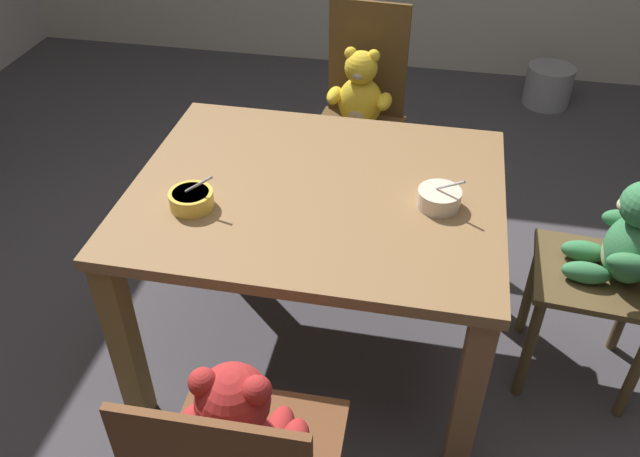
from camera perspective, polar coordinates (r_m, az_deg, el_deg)
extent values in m
cube|color=#444046|center=(2.48, -0.23, -10.31)|extent=(5.20, 5.20, 0.04)
cube|color=olive|center=(2.01, -0.28, 3.14)|extent=(1.13, 0.92, 0.04)
cube|color=olive|center=(2.11, -16.61, -9.59)|extent=(0.07, 0.07, 0.66)
cube|color=brown|center=(1.94, 12.75, -14.18)|extent=(0.07, 0.07, 0.66)
cube|color=olive|center=(2.66, -9.41, 3.05)|extent=(0.07, 0.07, 0.66)
cube|color=olive|center=(2.53, 13.12, 0.40)|extent=(0.07, 0.07, 0.66)
cube|color=brown|center=(2.25, 22.98, -3.75)|extent=(0.41, 0.39, 0.02)
cylinder|color=brown|center=(2.48, 17.84, -4.86)|extent=(0.04, 0.04, 0.44)
cylinder|color=brown|center=(2.26, 17.66, -9.94)|extent=(0.04, 0.04, 0.44)
cylinder|color=brown|center=(2.54, 25.17, -5.98)|extent=(0.04, 0.04, 0.44)
cylinder|color=brown|center=(2.33, 25.78, -11.03)|extent=(0.04, 0.04, 0.44)
ellipsoid|color=#3A824D|center=(2.19, 25.47, -1.63)|extent=(0.18, 0.20, 0.22)
ellipsoid|color=beige|center=(2.18, 24.06, -1.63)|extent=(0.07, 0.11, 0.13)
ellipsoid|color=beige|center=(2.09, 25.03, 1.85)|extent=(0.05, 0.06, 0.04)
ellipsoid|color=#3A824D|center=(2.25, 24.84, 0.71)|extent=(0.13, 0.07, 0.06)
ellipsoid|color=#3A824D|center=(2.08, 25.29, -2.78)|extent=(0.13, 0.07, 0.06)
ellipsoid|color=#3A824D|center=(2.25, 22.01, -1.85)|extent=(0.15, 0.08, 0.07)
ellipsoid|color=#3A824D|center=(2.17, 22.11, -3.58)|extent=(0.15, 0.08, 0.07)
cube|color=brown|center=(2.79, 3.10, 8.16)|extent=(0.39, 0.42, 0.02)
cube|color=brown|center=(2.84, 4.18, 14.44)|extent=(0.33, 0.04, 0.49)
cylinder|color=brown|center=(2.81, -0.84, 2.93)|extent=(0.04, 0.04, 0.44)
cylinder|color=brown|center=(2.76, 5.22, 1.93)|extent=(0.04, 0.04, 0.44)
cylinder|color=brown|center=(3.08, 0.91, 6.32)|extent=(0.04, 0.04, 0.44)
cylinder|color=brown|center=(3.03, 6.49, 5.46)|extent=(0.04, 0.04, 0.44)
ellipsoid|color=yellow|center=(2.80, 3.52, 10.93)|extent=(0.20, 0.17, 0.22)
ellipsoid|color=#C9B299|center=(2.76, 3.26, 10.27)|extent=(0.11, 0.06, 0.13)
sphere|color=yellow|center=(2.72, 3.60, 13.80)|extent=(0.13, 0.13, 0.13)
ellipsoid|color=#C9B299|center=(2.68, 3.35, 13.22)|extent=(0.06, 0.05, 0.04)
sphere|color=yellow|center=(2.72, 2.69, 14.98)|extent=(0.05, 0.05, 0.05)
sphere|color=yellow|center=(2.70, 4.69, 14.73)|extent=(0.05, 0.05, 0.05)
ellipsoid|color=yellow|center=(2.78, 1.27, 11.50)|extent=(0.07, 0.13, 0.06)
ellipsoid|color=yellow|center=(2.75, 5.61, 10.92)|extent=(0.07, 0.13, 0.06)
ellipsoid|color=yellow|center=(2.74, 1.86, 8.67)|extent=(0.08, 0.15, 0.07)
ellipsoid|color=yellow|center=(2.72, 3.98, 8.36)|extent=(0.08, 0.15, 0.07)
cylinder|color=brown|center=(1.97, -9.41, -17.88)|extent=(0.04, 0.04, 0.44)
ellipsoid|color=#AC2827|center=(1.51, -7.06, -19.03)|extent=(0.21, 0.18, 0.24)
ellipsoid|color=beige|center=(1.55, -6.43, -17.55)|extent=(0.11, 0.06, 0.14)
sphere|color=#AC2827|center=(1.37, -7.52, -14.63)|extent=(0.16, 0.16, 0.16)
ellipsoid|color=beige|center=(1.41, -6.84, -13.15)|extent=(0.06, 0.06, 0.05)
sphere|color=#AC2827|center=(1.30, -5.50, -13.81)|extent=(0.06, 0.06, 0.06)
sphere|color=#AC2827|center=(1.33, -10.16, -13.02)|extent=(0.06, 0.06, 0.06)
ellipsoid|color=#AC2827|center=(1.48, -2.28, -18.36)|extent=(0.07, 0.14, 0.07)
ellipsoid|color=#AC2827|center=(1.52, -11.27, -16.76)|extent=(0.07, 0.14, 0.07)
ellipsoid|color=#AC2827|center=(1.63, -3.59, -17.39)|extent=(0.08, 0.16, 0.07)
ellipsoid|color=#AC2827|center=(1.65, -7.60, -16.71)|extent=(0.08, 0.16, 0.07)
cylinder|color=beige|center=(1.94, 10.32, 2.61)|extent=(0.13, 0.13, 0.05)
cylinder|color=beige|center=(1.95, 10.24, 2.09)|extent=(0.07, 0.07, 0.01)
cylinder|color=beige|center=(1.93, 10.39, 3.16)|extent=(0.10, 0.10, 0.01)
cylinder|color=#BCBCC1|center=(1.90, 11.25, 3.70)|extent=(0.08, 0.05, 0.07)
ellipsoid|color=#BCBCC1|center=(1.93, 10.13, 3.16)|extent=(0.04, 0.03, 0.01)
cylinder|color=gold|center=(1.94, -11.12, 2.49)|extent=(0.13, 0.13, 0.05)
cylinder|color=gold|center=(1.96, -11.05, 2.00)|extent=(0.07, 0.07, 0.01)
cylinder|color=#C8B492|center=(1.93, -11.19, 2.99)|extent=(0.11, 0.11, 0.01)
cylinder|color=#BCBCC1|center=(1.90, -10.49, 3.80)|extent=(0.09, 0.01, 0.07)
ellipsoid|color=#BCBCC1|center=(1.94, -11.45, 2.95)|extent=(0.03, 0.02, 0.01)
cylinder|color=#93969B|center=(4.19, 19.23, 11.65)|extent=(0.27, 0.27, 0.23)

